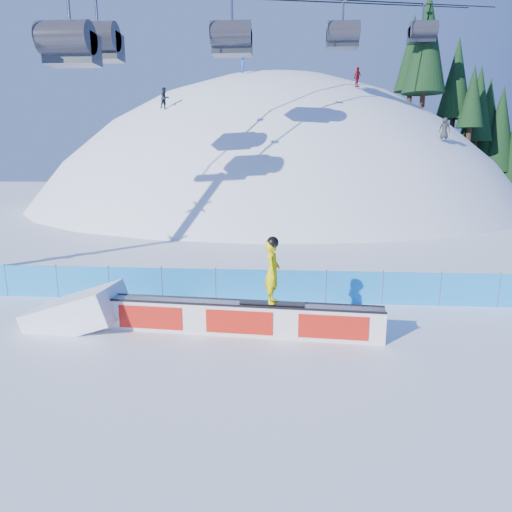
{
  "coord_description": "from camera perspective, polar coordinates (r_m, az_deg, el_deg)",
  "views": [
    {
      "loc": [
        1.64,
        -11.39,
        5.21
      ],
      "look_at": [
        0.54,
        3.69,
        1.89
      ],
      "focal_mm": 32.0,
      "sensor_mm": 36.0,
      "label": 1
    }
  ],
  "objects": [
    {
      "name": "snow_hill",
      "position": [
        58.24,
        2.25,
        -11.09
      ],
      "size": [
        64.0,
        64.0,
        64.0
      ],
      "color": "white",
      "rests_on": "ground"
    },
    {
      "name": "chairlift",
      "position": [
        40.71,
        9.56,
        28.92
      ],
      "size": [
        40.8,
        41.7,
        22.0
      ],
      "color": "gray",
      "rests_on": "ground"
    },
    {
      "name": "safety_fence",
      "position": [
        16.62,
        -1.65,
        -3.7
      ],
      "size": [
        22.05,
        0.05,
        1.3
      ],
      "color": "#1683D9",
      "rests_on": "ground"
    },
    {
      "name": "snow_ramp",
      "position": [
        15.6,
        -21.3,
        -8.0
      ],
      "size": [
        3.06,
        2.05,
        1.83
      ],
      "primitive_type": null,
      "rotation": [
        0.0,
        -0.31,
        -0.07
      ],
      "color": "white",
      "rests_on": "ground"
    },
    {
      "name": "ground",
      "position": [
        12.63,
        -3.74,
        -12.0
      ],
      "size": [
        160.0,
        160.0,
        0.0
      ],
      "primitive_type": "plane",
      "color": "white",
      "rests_on": "ground"
    },
    {
      "name": "treeline",
      "position": [
        55.74,
        26.5,
        16.11
      ],
      "size": [
        20.02,
        11.92,
        19.53
      ],
      "color": "#321F14",
      "rests_on": "ground"
    },
    {
      "name": "snowboarder",
      "position": [
        13.1,
        2.07,
        -1.9
      ],
      "size": [
        1.92,
        0.7,
        1.99
      ],
      "rotation": [
        0.0,
        0.0,
        1.5
      ],
      "color": "black",
      "rests_on": "rail_box"
    },
    {
      "name": "rail_box",
      "position": [
        13.67,
        -1.93,
        -7.8
      ],
      "size": [
        8.36,
        1.2,
        1.0
      ],
      "rotation": [
        0.0,
        0.0,
        -0.07
      ],
      "color": "silver",
      "rests_on": "ground"
    },
    {
      "name": "distant_skiers",
      "position": [
        41.94,
        3.74,
        20.31
      ],
      "size": [
        23.38,
        8.7,
        8.07
      ],
      "color": "black",
      "rests_on": "ground"
    }
  ]
}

